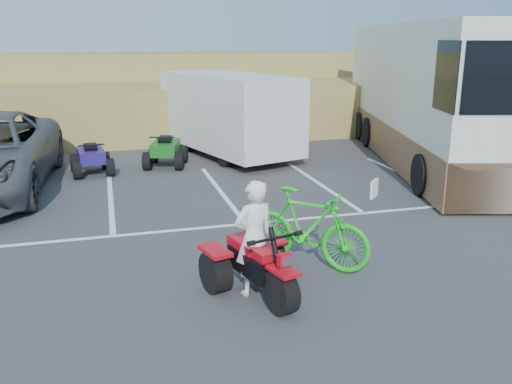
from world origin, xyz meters
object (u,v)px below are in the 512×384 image
object	(u,v)px
red_trike_atv	(259,296)
quad_atv_blue	(93,174)
quad_atv_green	(166,166)
green_dirt_bike	(307,228)
rider	(254,238)
cargo_trailer	(228,112)
rv_motorhome	(431,104)

from	to	relation	value
red_trike_atv	quad_atv_blue	xyz separation A→B (m)	(-2.52, 8.64, 0.00)
quad_atv_blue	quad_atv_green	bearing A→B (deg)	4.34
green_dirt_bike	rider	bearing A→B (deg)	168.86
green_dirt_bike	quad_atv_green	bearing A→B (deg)	54.89
cargo_trailer	rv_motorhome	distance (m)	6.40
red_trike_atv	rv_motorhome	size ratio (longest dim) A/B	0.15
rv_motorhome	quad_atv_green	xyz separation A→B (m)	(-8.10, 1.36, -1.78)
green_dirt_bike	cargo_trailer	xyz separation A→B (m)	(0.73, 9.19, 0.75)
red_trike_atv	green_dirt_bike	bearing A→B (deg)	24.78
red_trike_atv	rider	world-z (taller)	rider
red_trike_atv	cargo_trailer	world-z (taller)	cargo_trailer
cargo_trailer	red_trike_atv	bearing A→B (deg)	-117.59
red_trike_atv	rider	distance (m)	0.90
red_trike_atv	rv_motorhome	xyz separation A→B (m)	(7.74, 7.69, 1.78)
rv_motorhome	quad_atv_blue	distance (m)	10.45
red_trike_atv	rv_motorhome	world-z (taller)	rv_motorhome
red_trike_atv	rv_motorhome	distance (m)	11.05
red_trike_atv	quad_atv_green	bearing A→B (deg)	77.22
rv_motorhome	quad_atv_blue	bearing A→B (deg)	-170.36
red_trike_atv	quad_atv_green	world-z (taller)	red_trike_atv
green_dirt_bike	quad_atv_blue	size ratio (longest dim) A/B	1.52
rider	rv_motorhome	distance (m)	10.87
green_dirt_bike	quad_atv_green	distance (m)	8.29
rider	cargo_trailer	distance (m)	10.15
red_trike_atv	rider	xyz separation A→B (m)	(-0.04, 0.14, 0.89)
quad_atv_green	green_dirt_bike	bearing A→B (deg)	-64.54
cargo_trailer	rv_motorhome	world-z (taller)	rv_motorhome
rv_motorhome	quad_atv_blue	size ratio (longest dim) A/B	7.97
red_trike_atv	cargo_trailer	distance (m)	10.37
quad_atv_green	cargo_trailer	bearing A→B (deg)	41.13
red_trike_atv	quad_atv_green	xyz separation A→B (m)	(-0.37, 9.05, 0.00)
rider	quad_atv_green	distance (m)	8.95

